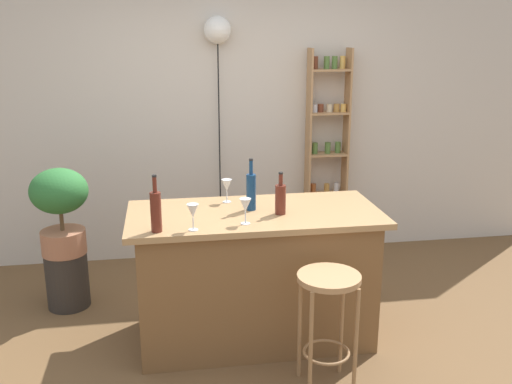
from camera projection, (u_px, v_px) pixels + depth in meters
The scene contains 14 objects.
ground at pixel (262, 358), 3.79m from camera, with size 12.00×12.00×0.00m, color brown.
back_wall at pixel (226, 108), 5.26m from camera, with size 6.40×0.10×2.80m, color beige.
kitchen_counter at pixel (255, 275), 3.95m from camera, with size 1.68×0.79×0.92m.
bar_stool at pixel (328, 304), 3.34m from camera, with size 0.37×0.37×0.74m.
spice_shelf at pixel (327, 157), 5.38m from camera, with size 0.38×0.18×1.93m.
plant_stool at pixel (67, 280), 4.46m from camera, with size 0.32×0.32×0.44m, color #2D2823.
potted_plant at pixel (60, 205), 4.29m from camera, with size 0.43×0.39×0.67m.
bottle_spirits_clear at pixel (156, 210), 3.41m from camera, with size 0.07×0.07×0.35m.
bottle_vinegar at pixel (280, 198), 3.75m from camera, with size 0.07×0.07×0.28m.
bottle_sauce_amber at pixel (251, 191), 3.83m from camera, with size 0.07×0.07×0.35m.
wine_glass_left at pixel (245, 206), 3.55m from camera, with size 0.07×0.07×0.16m.
wine_glass_center at pixel (227, 186), 4.00m from camera, with size 0.07×0.07×0.16m.
wine_glass_right at pixel (193, 212), 3.44m from camera, with size 0.07×0.07×0.16m.
pendant_globe_light at pixel (218, 32), 4.96m from camera, with size 0.24×0.24×2.21m.
Camera 1 is at (-0.58, -3.29, 2.09)m, focal length 40.32 mm.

